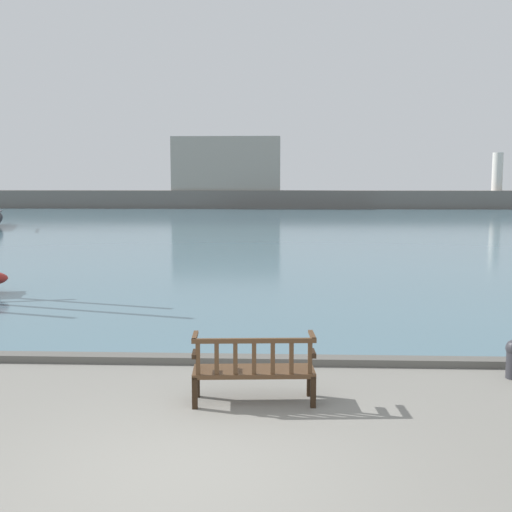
# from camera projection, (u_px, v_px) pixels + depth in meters

# --- Properties ---
(ground_plane) EXTENTS (160.00, 160.00, 0.00)m
(ground_plane) POSITION_uv_depth(u_px,v_px,m) (185.00, 471.00, 6.49)
(ground_plane) COLOR gray
(harbor_water) EXTENTS (100.00, 80.00, 0.08)m
(harbor_water) POSITION_uv_depth(u_px,v_px,m) (270.00, 216.00, 50.13)
(harbor_water) COLOR slate
(harbor_water) RESTS_ON ground
(quay_edge_kerb) EXTENTS (40.00, 0.30, 0.12)m
(quay_edge_kerb) POSITION_uv_depth(u_px,v_px,m) (221.00, 359.00, 10.31)
(quay_edge_kerb) COLOR #5B5954
(quay_edge_kerb) RESTS_ON ground
(park_bench) EXTENTS (1.63, 0.63, 0.92)m
(park_bench) POSITION_uv_depth(u_px,v_px,m) (254.00, 368.00, 8.42)
(park_bench) COLOR black
(park_bench) RESTS_ON ground
(far_breakwater) EXTENTS (57.69, 2.40, 7.03)m
(far_breakwater) POSITION_uv_depth(u_px,v_px,m) (261.00, 189.00, 62.68)
(far_breakwater) COLOR #66605B
(far_breakwater) RESTS_ON ground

